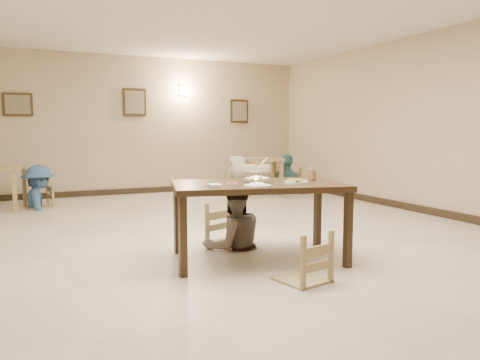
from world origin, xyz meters
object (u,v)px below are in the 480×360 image
chair_near (303,233)px  main_diner (234,180)px  curry_warmer (256,168)px  main_table (258,191)px  chair_far (230,206)px  bg_diner_c (238,156)px  bg_diner_b (38,165)px  bg_chair_lr (39,183)px  bg_diner_d (287,154)px  bg_chair_rr (287,169)px  drink_glass (312,174)px  bg_chair_rl (238,171)px  bg_table_right (263,164)px

chair_near → main_diner: size_ratio=0.56×
curry_warmer → main_table: bearing=-7.1°
chair_far → bg_diner_c: 4.34m
bg_diner_c → bg_diner_b: bearing=-81.1°
bg_diner_b → chair_near: bearing=-168.0°
main_table → bg_chair_lr: size_ratio=2.17×
chair_near → bg_diner_d: 6.26m
bg_chair_lr → bg_chair_rr: (5.12, -0.02, 0.08)m
chair_far → curry_warmer: bearing=-111.3°
main_diner → drink_glass: main_diner is taller
chair_near → main_diner: (-0.06, 1.43, 0.35)m
chair_near → bg_chair_rr: bearing=-130.9°
bg_diner_c → chair_far: bearing=-15.9°
chair_far → chair_near: size_ratio=1.06×
main_diner → bg_chair_rl: 4.43m
bg_chair_rl → bg_diner_c: bg_diner_c is taller
main_diner → bg_chair_rr: (3.08, 4.04, -0.27)m
bg_chair_rr → bg_table_right: bearing=-106.4°
main_table → bg_chair_rr: size_ratio=1.84×
main_table → bg_diner_d: (3.07, 4.67, 0.11)m
drink_glass → bg_chair_rr: size_ratio=0.14×
bg_diner_b → drink_glass: bearing=-159.2°
curry_warmer → bg_diner_c: bearing=68.0°
main_table → drink_glass: (0.65, -0.04, 0.15)m
main_table → bg_diner_c: 5.00m
bg_chair_rr → bg_chair_rl: bearing=-104.1°
main_table → bg_table_right: bearing=75.9°
curry_warmer → bg_table_right: size_ratio=0.33×
bg_diner_b → bg_diner_d: 5.12m
drink_glass → chair_near: bearing=-128.1°
bg_chair_lr → bg_diner_c: (3.91, -0.05, 0.41)m
chair_far → bg_diner_b: (-2.04, 3.95, 0.30)m
curry_warmer → bg_diner_c: 5.01m
chair_far → bg_chair_rl: bg_chair_rl is taller
main_table → curry_warmer: 0.24m
main_diner → bg_chair_rr: size_ratio=1.50×
chair_near → bg_chair_rr: (3.01, 5.47, 0.08)m
main_diner → bg_table_right: size_ratio=1.62×
bg_diner_d → curry_warmer: bearing=126.1°
bg_chair_rr → bg_diner_b: size_ratio=0.69×
curry_warmer → bg_diner_b: size_ratio=0.21×
bg_chair_rl → bg_chair_rr: size_ratio=0.99×
curry_warmer → bg_chair_rl: size_ratio=0.31×
chair_near → bg_chair_rl: size_ratio=0.86×
main_table → bg_diner_d: bg_diner_d is taller
chair_far → bg_diner_d: 5.01m
chair_far → bg_diner_c: size_ratio=0.55×
bg_chair_rl → chair_near: bearing=172.4°
curry_warmer → bg_diner_c: (1.88, 4.64, -0.13)m
chair_far → bg_chair_lr: size_ratio=1.05×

